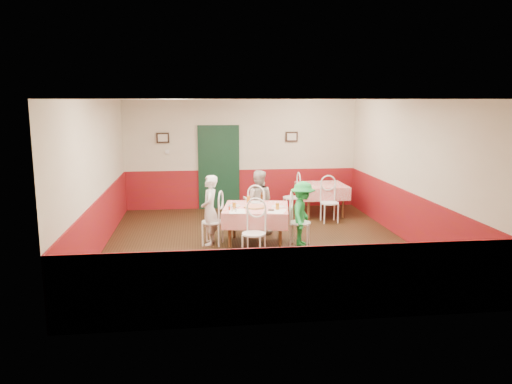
{
  "coord_description": "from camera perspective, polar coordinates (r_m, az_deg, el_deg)",
  "views": [
    {
      "loc": [
        -1.18,
        -9.33,
        2.79
      ],
      "look_at": [
        -0.05,
        0.01,
        1.05
      ],
      "focal_mm": 35.0,
      "sensor_mm": 36.0,
      "label": 1
    }
  ],
  "objects": [
    {
      "name": "chair_far",
      "position": [
        10.52,
        0.21,
        -2.37
      ],
      "size": [
        0.54,
        0.54,
        0.9
      ],
      "primitive_type": null,
      "rotation": [
        0.0,
        0.0,
        2.78
      ],
      "color": "white",
      "rests_on": "ground"
    },
    {
      "name": "diner_left",
      "position": [
        9.72,
        -5.31,
        -2.08
      ],
      "size": [
        0.38,
        0.53,
        1.37
      ],
      "primitive_type": "imported",
      "rotation": [
        0.0,
        0.0,
        -1.69
      ],
      "color": "gray",
      "rests_on": "ground"
    },
    {
      "name": "left_wall",
      "position": [
        9.61,
        -17.76,
        1.66
      ],
      "size": [
        0.1,
        7.0,
        2.8
      ],
      "primitive_type": "cube",
      "color": "beige",
      "rests_on": "ground"
    },
    {
      "name": "shaker_c",
      "position": [
        9.31,
        -3.05,
        -1.84
      ],
      "size": [
        0.04,
        0.04,
        0.09
      ],
      "primitive_type": "cylinder",
      "rotation": [
        0.0,
        0.0,
        -0.17
      ],
      "color": "#B23319",
      "rests_on": "main_table"
    },
    {
      "name": "thermostat",
      "position": [
        12.87,
        -10.11,
        4.56
      ],
      "size": [
        0.1,
        0.03,
        0.1
      ],
      "primitive_type": "cube",
      "color": "white",
      "rests_on": "back_wall"
    },
    {
      "name": "glass_a",
      "position": [
        9.38,
        -2.51,
        -1.62
      ],
      "size": [
        0.08,
        0.08,
        0.13
      ],
      "primitive_type": "cylinder",
      "rotation": [
        0.0,
        0.0,
        -0.17
      ],
      "color": "#BF7219",
      "rests_on": "main_table"
    },
    {
      "name": "diner_far",
      "position": [
        10.52,
        0.23,
        -1.13
      ],
      "size": [
        0.76,
        0.66,
        1.35
      ],
      "primitive_type": "imported",
      "rotation": [
        0.0,
        0.0,
        2.89
      ],
      "color": "gray",
      "rests_on": "ground"
    },
    {
      "name": "glass_c",
      "position": [
        10.0,
        -0.87,
        -0.84
      ],
      "size": [
        0.08,
        0.08,
        0.13
      ],
      "primitive_type": "cylinder",
      "rotation": [
        0.0,
        0.0,
        -0.17
      ],
      "color": "#BF7219",
      "rests_on": "main_table"
    },
    {
      "name": "wainscot_front",
      "position": [
        6.39,
        4.27,
        -10.55
      ],
      "size": [
        6.0,
        0.03,
        1.0
      ],
      "primitive_type": "cube",
      "color": "maroon",
      "rests_on": "ground"
    },
    {
      "name": "picture_right",
      "position": [
        13.05,
        4.09,
        6.32
      ],
      "size": [
        0.32,
        0.03,
        0.26
      ],
      "primitive_type": "cube",
      "color": "black",
      "rests_on": "back_wall"
    },
    {
      "name": "wainscot_left",
      "position": [
        9.78,
        -17.38,
        -3.55
      ],
      "size": [
        0.03,
        7.0,
        1.0
      ],
      "primitive_type": "cube",
      "color": "maroon",
      "rests_on": "ground"
    },
    {
      "name": "chair_left",
      "position": [
        9.77,
        -5.0,
        -3.42
      ],
      "size": [
        0.52,
        0.52,
        0.9
      ],
      "primitive_type": null,
      "rotation": [
        0.0,
        0.0,
        -1.85
      ],
      "color": "white",
      "rests_on": "ground"
    },
    {
      "name": "beer_bottle",
      "position": [
        9.99,
        0.66,
        -0.67
      ],
      "size": [
        0.06,
        0.06,
        0.19
      ],
      "primitive_type": "cylinder",
      "rotation": [
        0.0,
        0.0,
        -0.17
      ],
      "color": "#381C0A",
      "rests_on": "main_table"
    },
    {
      "name": "picture_left",
      "position": [
        12.84,
        -10.61,
        6.1
      ],
      "size": [
        0.32,
        0.03,
        0.26
      ],
      "primitive_type": "cube",
      "color": "black",
      "rests_on": "back_wall"
    },
    {
      "name": "ceiling",
      "position": [
        9.41,
        0.31,
        10.54
      ],
      "size": [
        7.0,
        7.0,
        0.0
      ],
      "primitive_type": "plane",
      "color": "white",
      "rests_on": "back_wall"
    },
    {
      "name": "main_table",
      "position": [
        9.71,
        0.0,
        -3.92
      ],
      "size": [
        1.41,
        1.41,
        0.77
      ],
      "primitive_type": "cube",
      "rotation": [
        0.0,
        0.0,
        -0.17
      ],
      "color": "red",
      "rests_on": "ground"
    },
    {
      "name": "shaker_b",
      "position": [
        9.16,
        -2.34,
        -2.04
      ],
      "size": [
        0.04,
        0.04,
        0.09
      ],
      "primitive_type": "cylinder",
      "rotation": [
        0.0,
        0.0,
        -0.17
      ],
      "color": "silver",
      "rests_on": "main_table"
    },
    {
      "name": "menu_right",
      "position": [
        9.24,
        2.43,
        -2.21
      ],
      "size": [
        0.43,
        0.48,
        0.0
      ],
      "primitive_type": "cube",
      "rotation": [
        0.0,
        0.0,
        -0.38
      ],
      "color": "white",
      "rests_on": "main_table"
    },
    {
      "name": "diner_right",
      "position": [
        9.65,
        5.35,
        -2.5
      ],
      "size": [
        0.72,
        0.92,
        1.26
      ],
      "primitive_type": "imported",
      "rotation": [
        0.0,
        0.0,
        1.22
      ],
      "color": "gray",
      "rests_on": "ground"
    },
    {
      "name": "plate_left",
      "position": [
        9.67,
        -2.55,
        -1.6
      ],
      "size": [
        0.29,
        0.29,
        0.01
      ],
      "primitive_type": "cylinder",
      "rotation": [
        0.0,
        0.0,
        -0.17
      ],
      "color": "white",
      "rests_on": "main_table"
    },
    {
      "name": "pizza",
      "position": [
        9.54,
        -0.14,
        -1.72
      ],
      "size": [
        0.46,
        0.46,
        0.03
      ],
      "primitive_type": "cylinder",
      "rotation": [
        0.0,
        0.0,
        -0.17
      ],
      "color": "#B74723",
      "rests_on": "main_table"
    },
    {
      "name": "plate_right",
      "position": [
        9.61,
        2.52,
        -1.67
      ],
      "size": [
        0.29,
        0.29,
        0.01
      ],
      "primitive_type": "cylinder",
      "rotation": [
        0.0,
        0.0,
        -0.17
      ],
      "color": "white",
      "rests_on": "main_table"
    },
    {
      "name": "chair_right",
      "position": [
        9.69,
        5.04,
        -3.53
      ],
      "size": [
        0.53,
        0.53,
        0.9
      ],
      "primitive_type": null,
      "rotation": [
        0.0,
        0.0,
        1.26
      ],
      "color": "white",
      "rests_on": "ground"
    },
    {
      "name": "front_wall",
      "position": [
        6.11,
        4.42,
        -2.69
      ],
      "size": [
        6.0,
        0.1,
        2.8
      ],
      "primitive_type": "cube",
      "color": "beige",
      "rests_on": "ground"
    },
    {
      "name": "chair_second_b",
      "position": [
        11.63,
        8.41,
        -1.25
      ],
      "size": [
        0.42,
        0.42,
        0.9
      ],
      "primitive_type": null,
      "rotation": [
        0.0,
        0.0,
        0.01
      ],
      "color": "white",
      "rests_on": "ground"
    },
    {
      "name": "second_table",
      "position": [
        12.35,
        7.49,
        -0.89
      ],
      "size": [
        1.13,
        1.13,
        0.77
      ],
      "primitive_type": "cube",
      "rotation": [
        0.0,
        0.0,
        0.01
      ],
      "color": "red",
      "rests_on": "ground"
    },
    {
      "name": "menu_left",
      "position": [
        9.23,
        -2.18,
        -2.22
      ],
      "size": [
        0.31,
        0.41,
        0.0
      ],
      "primitive_type": "cube",
      "rotation": [
        0.0,
        0.0,
        -0.03
      ],
      "color": "white",
      "rests_on": "main_table"
    },
    {
      "name": "wainscot_right",
      "position": [
        10.47,
        16.74,
        -2.6
      ],
      "size": [
        0.03,
        7.0,
        1.0
      ],
      "primitive_type": "cube",
      "color": "maroon",
      "rests_on": "ground"
    },
    {
      "name": "door",
      "position": [
        12.91,
        -4.27,
        2.7
      ],
      "size": [
        0.96,
        0.06,
        2.1
      ],
      "primitive_type": "cube",
      "color": "black",
      "rests_on": "ground"
    },
    {
      "name": "chair_second_a",
      "position": [
        12.17,
        4.08,
        -0.63
      ],
      "size": [
        0.42,
        0.42,
        0.9
      ],
      "primitive_type": null,
      "rotation": [
        0.0,
        0.0,
        -1.56
      ],
      "color": "white",
      "rests_on": "ground"
    },
    {
      "name": "plate_far",
      "position": [
        10.01,
        0.03,
        -1.18
      ],
      "size": [
        0.29,
        0.29,
        0.01
      ],
      "primitive_type": "cylinder",
      "rotation": [
        0.0,
        0.0,
        -0.17
      ],
      "color": "white",
      "rests_on": "main_table"
    },
    {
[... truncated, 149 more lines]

